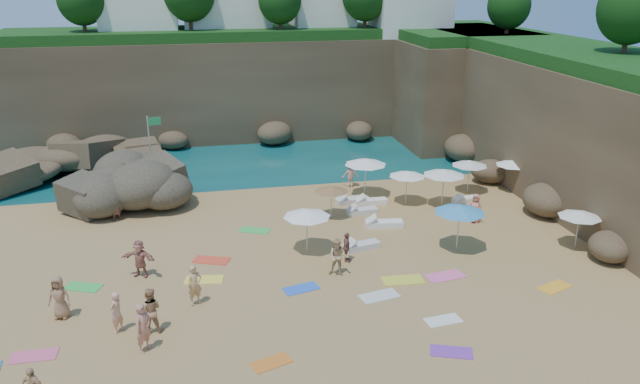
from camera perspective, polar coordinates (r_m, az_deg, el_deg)
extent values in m
plane|color=tan|center=(31.19, -2.46, -5.54)|extent=(120.00, 120.00, 0.00)
plane|color=#0C4751|center=(59.54, -7.34, 6.60)|extent=(120.00, 120.00, 0.00)
cube|color=brown|center=(54.07, -4.92, 9.70)|extent=(44.00, 8.00, 8.00)
cube|color=brown|center=(43.89, 20.93, 6.16)|extent=(8.00, 30.00, 8.00)
cube|color=brown|center=(53.30, 12.23, 9.19)|extent=(10.00, 12.00, 8.00)
cube|color=white|center=(54.04, -16.29, 16.23)|extent=(6.00, 5.00, 5.50)
cube|color=white|center=(55.16, 0.13, 16.76)|extent=(5.00, 5.00, 5.00)
sphere|color=#11380F|center=(51.47, -3.70, 17.12)|extent=(3.42, 3.42, 3.42)
sphere|color=#11380F|center=(49.85, 16.90, 16.00)|extent=(3.15, 3.15, 3.15)
sphere|color=#11380F|center=(40.28, 26.53, 14.74)|extent=(3.60, 3.60, 3.60)
cylinder|color=white|center=(60.29, -24.94, 8.02)|extent=(0.10, 0.10, 6.00)
cylinder|color=white|center=(59.97, -23.53, 8.17)|extent=(0.10, 0.10, 6.00)
cylinder|color=white|center=(59.69, -22.11, 8.31)|extent=(0.10, 0.10, 6.00)
cylinder|color=silver|center=(41.98, -15.26, 3.73)|extent=(0.09, 0.09, 4.50)
cube|color=green|center=(41.50, -14.89, 6.27)|extent=(0.76, 0.28, 0.51)
cylinder|color=silver|center=(37.58, 7.90, 0.35)|extent=(0.06, 0.06, 1.92)
cone|color=white|center=(37.30, 7.97, 1.67)|extent=(2.16, 2.16, 0.33)
cylinder|color=silver|center=(38.46, 4.14, 1.24)|extent=(0.07, 0.07, 2.31)
cone|color=white|center=(38.13, 4.18, 2.80)|extent=(2.59, 2.59, 0.39)
cylinder|color=silver|center=(40.20, 13.42, 1.31)|extent=(0.06, 0.06, 1.98)
cone|color=silver|center=(39.92, 13.52, 2.60)|extent=(2.23, 2.23, 0.34)
cylinder|color=silver|center=(37.38, 11.16, 0.26)|extent=(0.06, 0.06, 2.19)
cone|color=white|center=(37.05, 11.27, 1.79)|extent=(2.46, 2.46, 0.37)
cylinder|color=silver|center=(40.95, 20.38, 0.79)|extent=(0.05, 0.05, 1.79)
cone|color=silver|center=(40.70, 20.52, 1.92)|extent=(2.00, 2.00, 0.30)
cylinder|color=silver|center=(35.17, 1.03, -0.99)|extent=(0.05, 0.05, 1.74)
cone|color=red|center=(34.88, 1.03, 0.28)|extent=(1.96, 1.96, 0.30)
cylinder|color=silver|center=(41.18, 17.12, 1.36)|extent=(0.06, 0.06, 1.92)
cone|color=white|center=(40.92, 17.24, 2.58)|extent=(2.16, 2.16, 0.33)
cylinder|color=silver|center=(30.83, -1.20, -3.68)|extent=(0.06, 0.06, 2.10)
cone|color=white|center=(30.45, -1.21, -1.95)|extent=(2.36, 2.36, 0.36)
cylinder|color=silver|center=(31.74, 12.51, -3.32)|extent=(0.07, 0.07, 2.26)
cone|color=#398DC4|center=(31.35, 12.66, -1.50)|extent=(2.54, 2.54, 0.39)
cylinder|color=silver|center=(33.85, 22.47, -3.27)|extent=(0.06, 0.06, 1.88)
cone|color=silver|center=(33.54, 22.67, -1.86)|extent=(2.11, 2.11, 0.32)
cube|color=silver|center=(36.04, 3.88, -1.75)|extent=(1.84, 0.77, 0.28)
cube|color=silver|center=(37.64, 2.97, -0.76)|extent=(2.10, 1.02, 0.31)
cube|color=white|center=(37.55, 4.70, -0.87)|extent=(1.90, 0.68, 0.29)
cube|color=white|center=(34.32, 5.88, -2.91)|extent=(2.12, 0.95, 0.32)
cube|color=white|center=(38.77, 13.13, -0.69)|extent=(1.74, 0.95, 0.26)
cube|color=silver|center=(31.55, 3.81, -4.96)|extent=(2.00, 1.07, 0.30)
cube|color=#E0577C|center=(25.66, -24.69, -13.45)|extent=(1.64, 0.84, 0.03)
cube|color=orange|center=(23.16, -4.46, -15.29)|extent=(1.61, 1.17, 0.03)
cube|color=green|center=(29.82, -20.86, -8.13)|extent=(1.82, 1.38, 0.03)
cube|color=#FEE542|center=(29.01, -10.56, -7.88)|extent=(1.83, 1.15, 0.03)
cube|color=silver|center=(27.32, 5.44, -9.44)|extent=(1.83, 1.17, 0.03)
cube|color=purple|center=(24.14, 11.93, -14.11)|extent=(1.73, 1.28, 0.03)
cube|color=#EE462A|center=(30.77, -9.90, -6.17)|extent=(1.92, 1.44, 0.03)
cube|color=blue|center=(27.80, -1.74, -8.82)|extent=(1.71, 1.14, 0.03)
cube|color=pink|center=(29.41, 11.39, -7.54)|extent=(1.86, 1.12, 0.03)
cube|color=#FFA628|center=(29.78, 20.65, -8.14)|extent=(1.72, 1.28, 0.03)
cube|color=green|center=(33.86, -6.01, -3.50)|extent=(1.79, 1.38, 0.03)
cube|color=yellow|center=(28.74, 7.58, -7.98)|extent=(1.91, 1.04, 0.03)
cube|color=silver|center=(25.97, 11.20, -11.43)|extent=(1.54, 0.89, 0.03)
imported|color=tan|center=(24.11, -15.86, -11.85)|extent=(0.81, 0.83, 1.92)
imported|color=tan|center=(25.23, -15.26, -10.40)|extent=(0.96, 0.79, 1.84)
imported|color=tan|center=(40.22, 2.79, 1.62)|extent=(1.15, 0.65, 1.68)
imported|color=#8E5747|center=(29.97, 2.44, -5.06)|extent=(0.57, 0.93, 1.49)
imported|color=tan|center=(35.52, 14.00, -1.45)|extent=(0.93, 0.82, 1.67)
imported|color=#AD7156|center=(36.58, -18.14, -1.37)|extent=(1.44, 0.96, 1.52)
imported|color=#E8A484|center=(25.63, -18.14, -10.40)|extent=(0.67, 0.74, 1.69)
imported|color=#986B4C|center=(27.61, -22.54, -10.14)|extent=(1.22, 1.94, 0.48)
imported|color=#B87160|center=(29.89, -16.05, -7.02)|extent=(2.21, 2.27, 0.47)
imported|color=tan|center=(27.03, -11.28, -9.64)|extent=(1.31, 1.85, 0.42)
imported|color=tan|center=(28.84, 1.62, -7.00)|extent=(1.50, 1.94, 0.66)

